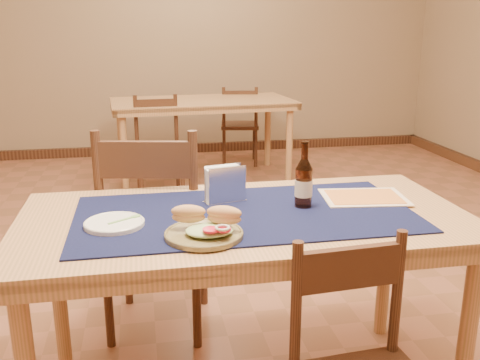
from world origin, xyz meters
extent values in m
cube|color=#985B42|center=(0.00, 0.00, -0.01)|extent=(6.00, 7.00, 0.02)
cube|color=#947A5F|center=(0.00, 3.51, 1.40)|extent=(6.00, 0.02, 2.80)
cylinder|color=tan|center=(0.72, -1.12, 0.35)|extent=(0.06, 0.06, 0.71)
cylinder|color=tan|center=(-0.72, -0.48, 0.35)|extent=(0.06, 0.06, 0.71)
cylinder|color=tan|center=(0.72, -0.48, 0.35)|extent=(0.06, 0.06, 0.71)
cube|color=tan|center=(0.00, -0.80, 0.73)|extent=(1.60, 0.80, 0.04)
cube|color=#0F143A|center=(0.00, -0.80, 0.75)|extent=(1.20, 0.60, 0.01)
cube|color=#4B2C1B|center=(0.00, 3.47, 0.05)|extent=(6.00, 0.06, 0.10)
cylinder|color=tan|center=(-0.50, 1.97, 0.35)|extent=(0.06, 0.06, 0.71)
cylinder|color=tan|center=(0.98, 2.07, 0.35)|extent=(0.06, 0.06, 0.71)
cylinder|color=tan|center=(-0.55, 2.63, 0.35)|extent=(0.06, 0.06, 0.71)
cylinder|color=tan|center=(0.93, 2.73, 0.35)|extent=(0.06, 0.06, 0.71)
cube|color=tan|center=(0.21, 2.35, 0.73)|extent=(1.70, 0.93, 0.04)
cylinder|color=#4B2C1B|center=(-0.07, -0.06, 0.25)|extent=(0.04, 0.04, 0.49)
cylinder|color=#4B2C1B|center=(-0.46, 0.02, 0.25)|extent=(0.04, 0.04, 0.49)
cylinder|color=#4B2C1B|center=(-0.15, -0.44, 0.25)|extent=(0.04, 0.04, 0.49)
cylinder|color=#4B2C1B|center=(-0.53, -0.37, 0.25)|extent=(0.04, 0.04, 0.49)
cube|color=#4B2C1B|center=(-0.30, -0.21, 0.49)|extent=(0.54, 0.54, 0.04)
cube|color=#4B2C1B|center=(-0.34, -0.42, 0.87)|extent=(0.39, 0.11, 0.15)
cylinder|color=#4B2C1B|center=(-0.15, -0.45, 0.74)|extent=(0.04, 0.04, 0.50)
cylinder|color=#4B2C1B|center=(-0.54, -0.38, 0.74)|extent=(0.04, 0.04, 0.50)
cube|color=#4B2C1B|center=(0.22, -1.23, 0.72)|extent=(0.33, 0.05, 0.13)
cylinder|color=#4B2C1B|center=(0.06, -1.25, 0.61)|extent=(0.03, 0.03, 0.42)
cylinder|color=#4B2C1B|center=(0.39, -1.22, 0.61)|extent=(0.03, 0.03, 0.42)
cylinder|color=#4B2C1B|center=(-0.37, 1.63, 0.21)|extent=(0.03, 0.03, 0.42)
cylinder|color=#4B2C1B|center=(-0.04, 1.65, 0.21)|extent=(0.03, 0.03, 0.42)
cylinder|color=#4B2C1B|center=(-0.39, 1.96, 0.21)|extent=(0.03, 0.03, 0.42)
cylinder|color=#4B2C1B|center=(-0.05, 1.98, 0.21)|extent=(0.03, 0.03, 0.42)
cube|color=#4B2C1B|center=(-0.21, 1.80, 0.42)|extent=(0.41, 0.41, 0.04)
cube|color=#4B2C1B|center=(-0.22, 1.98, 0.75)|extent=(0.34, 0.05, 0.13)
cylinder|color=#4B2C1B|center=(-0.39, 1.97, 0.64)|extent=(0.03, 0.03, 0.43)
cylinder|color=#4B2C1B|center=(-0.05, 1.99, 0.64)|extent=(0.03, 0.03, 0.43)
cylinder|color=#4B2C1B|center=(0.85, 3.00, 0.20)|extent=(0.03, 0.03, 0.41)
cylinder|color=#4B2C1B|center=(0.53, 3.05, 0.20)|extent=(0.03, 0.03, 0.41)
cylinder|color=#4B2C1B|center=(0.80, 2.68, 0.20)|extent=(0.03, 0.03, 0.41)
cylinder|color=#4B2C1B|center=(0.48, 2.73, 0.20)|extent=(0.03, 0.03, 0.41)
cube|color=#4B2C1B|center=(0.66, 2.86, 0.41)|extent=(0.44, 0.44, 0.04)
cube|color=#4B2C1B|center=(0.63, 2.70, 0.72)|extent=(0.33, 0.08, 0.13)
cylinder|color=#4B2C1B|center=(0.80, 2.67, 0.61)|extent=(0.03, 0.03, 0.42)
cylinder|color=#4B2C1B|center=(0.47, 2.72, 0.61)|extent=(0.03, 0.03, 0.42)
cylinder|color=olive|center=(-0.17, -1.00, 0.76)|extent=(0.25, 0.25, 0.01)
torus|color=olive|center=(-0.17, -1.00, 0.77)|extent=(0.25, 0.25, 0.01)
ellipsoid|color=#BED391|center=(-0.16, -1.02, 0.78)|extent=(0.15, 0.12, 0.03)
ellipsoid|color=tan|center=(-0.22, -0.96, 0.82)|extent=(0.12, 0.07, 0.06)
ellipsoid|color=tan|center=(-0.11, -0.99, 0.82)|extent=(0.12, 0.09, 0.06)
cylinder|color=red|center=(-0.16, -1.06, 0.80)|extent=(0.05, 0.05, 0.01)
cylinder|color=red|center=(-0.12, -1.06, 0.80)|extent=(0.05, 0.05, 0.01)
torus|color=beige|center=(-0.12, -1.07, 0.81)|extent=(0.05, 0.05, 0.01)
cylinder|color=white|center=(-0.46, -0.84, 0.76)|extent=(0.20, 0.20, 0.01)
torus|color=white|center=(-0.46, -0.84, 0.77)|extent=(0.20, 0.20, 0.01)
cube|color=#82BC67|center=(-0.43, -0.84, 0.77)|extent=(0.08, 0.06, 0.00)
cube|color=#82BC67|center=(-0.38, -0.81, 0.77)|extent=(0.04, 0.03, 0.00)
cylinder|color=#471D0C|center=(0.23, -0.77, 0.83)|extent=(0.06, 0.06, 0.14)
cone|color=#471D0C|center=(0.23, -0.77, 0.92)|extent=(0.06, 0.06, 0.04)
cylinder|color=#471D0C|center=(0.23, -0.77, 0.97)|extent=(0.02, 0.02, 0.06)
cylinder|color=#471D0C|center=(0.23, -0.77, 1.00)|extent=(0.03, 0.03, 0.01)
cylinder|color=beige|center=(0.23, -0.77, 0.83)|extent=(0.07, 0.07, 0.06)
cube|color=silver|center=(-0.05, -0.66, 0.76)|extent=(0.17, 0.09, 0.00)
cube|color=silver|center=(-0.04, -0.68, 0.83)|extent=(0.14, 0.04, 0.14)
cube|color=silver|center=(-0.06, -0.64, 0.83)|extent=(0.14, 0.04, 0.14)
cube|color=white|center=(-0.05, -0.66, 0.82)|extent=(0.15, 0.07, 0.12)
cube|color=#3969B8|center=(-0.05, -0.68, 0.84)|extent=(0.10, 0.03, 0.05)
cube|color=#FADFBD|center=(0.49, -0.71, 0.76)|extent=(0.34, 0.27, 0.00)
cube|color=orange|center=(0.49, -0.71, 0.76)|extent=(0.30, 0.22, 0.00)
camera|label=1|loc=(-0.35, -2.57, 1.40)|focal=40.00mm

